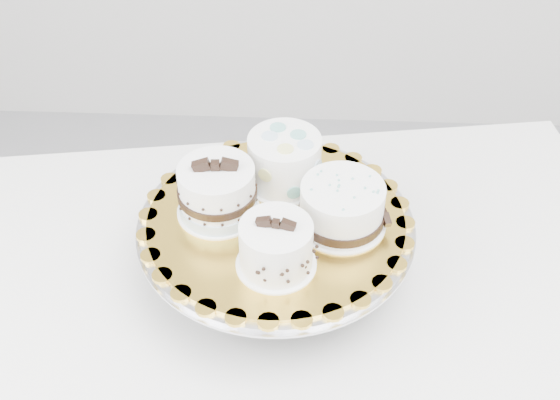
{
  "coord_description": "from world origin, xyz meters",
  "views": [
    {
      "loc": [
        0.08,
        -0.45,
        1.56
      ],
      "look_at": [
        0.05,
        0.3,
        0.89
      ],
      "focal_mm": 45.0,
      "sensor_mm": 36.0,
      "label": 1
    }
  ],
  "objects_px": {
    "cake_dots": "(284,160)",
    "cake_board": "(276,219)",
    "cake_swirl": "(276,247)",
    "cake_ribbon": "(343,207)",
    "table": "(278,330)",
    "cake_banded": "(217,193)",
    "cake_stand": "(276,237)"
  },
  "relations": [
    {
      "from": "cake_banded",
      "to": "cake_ribbon",
      "type": "bearing_deg",
      "value": -9.79
    },
    {
      "from": "cake_board",
      "to": "cake_dots",
      "type": "xyz_separation_m",
      "value": [
        0.01,
        0.08,
        0.04
      ]
    },
    {
      "from": "table",
      "to": "cake_banded",
      "type": "bearing_deg",
      "value": 137.34
    },
    {
      "from": "cake_stand",
      "to": "cake_banded",
      "type": "xyz_separation_m",
      "value": [
        -0.08,
        0.01,
        0.08
      ]
    },
    {
      "from": "cake_dots",
      "to": "cake_board",
      "type": "bearing_deg",
      "value": -119.42
    },
    {
      "from": "cake_stand",
      "to": "cake_board",
      "type": "relative_size",
      "value": 1.09
    },
    {
      "from": "cake_stand",
      "to": "cake_dots",
      "type": "height_order",
      "value": "cake_dots"
    },
    {
      "from": "cake_dots",
      "to": "cake_banded",
      "type": "bearing_deg",
      "value": -165.16
    },
    {
      "from": "cake_banded",
      "to": "cake_board",
      "type": "bearing_deg",
      "value": -11.27
    },
    {
      "from": "cake_banded",
      "to": "cake_ribbon",
      "type": "distance_m",
      "value": 0.18
    },
    {
      "from": "cake_swirl",
      "to": "cake_banded",
      "type": "height_order",
      "value": "cake_banded"
    },
    {
      "from": "cake_banded",
      "to": "cake_dots",
      "type": "relative_size",
      "value": 0.84
    },
    {
      "from": "table",
      "to": "cake_banded",
      "type": "height_order",
      "value": "cake_banded"
    },
    {
      "from": "table",
      "to": "cake_board",
      "type": "height_order",
      "value": "cake_board"
    },
    {
      "from": "cake_ribbon",
      "to": "cake_board",
      "type": "bearing_deg",
      "value": 161.51
    },
    {
      "from": "table",
      "to": "cake_swirl",
      "type": "bearing_deg",
      "value": -99.82
    },
    {
      "from": "table",
      "to": "cake_board",
      "type": "relative_size",
      "value": 3.42
    },
    {
      "from": "cake_swirl",
      "to": "cake_banded",
      "type": "xyz_separation_m",
      "value": [
        -0.09,
        0.1,
        0.0
      ]
    },
    {
      "from": "cake_swirl",
      "to": "cake_dots",
      "type": "height_order",
      "value": "cake_swirl"
    },
    {
      "from": "table",
      "to": "cake_dots",
      "type": "xyz_separation_m",
      "value": [
        0.0,
        0.13,
        0.24
      ]
    },
    {
      "from": "cake_dots",
      "to": "cake_ribbon",
      "type": "relative_size",
      "value": 1.0
    },
    {
      "from": "cake_board",
      "to": "cake_banded",
      "type": "height_order",
      "value": "cake_banded"
    },
    {
      "from": "cake_swirl",
      "to": "cake_board",
      "type": "bearing_deg",
      "value": 101.63
    },
    {
      "from": "cake_stand",
      "to": "cake_banded",
      "type": "bearing_deg",
      "value": 173.27
    },
    {
      "from": "cake_dots",
      "to": "cake_ribbon",
      "type": "distance_m",
      "value": 0.12
    },
    {
      "from": "cake_board",
      "to": "cake_banded",
      "type": "relative_size",
      "value": 3.08
    },
    {
      "from": "cake_stand",
      "to": "cake_dots",
      "type": "bearing_deg",
      "value": 84.03
    },
    {
      "from": "table",
      "to": "cake_dots",
      "type": "bearing_deg",
      "value": 79.79
    },
    {
      "from": "cake_stand",
      "to": "cake_banded",
      "type": "distance_m",
      "value": 0.11
    },
    {
      "from": "cake_swirl",
      "to": "cake_dots",
      "type": "distance_m",
      "value": 0.17
    },
    {
      "from": "cake_board",
      "to": "cake_banded",
      "type": "bearing_deg",
      "value": 173.27
    },
    {
      "from": "cake_banded",
      "to": "cake_ribbon",
      "type": "height_order",
      "value": "cake_banded"
    }
  ]
}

